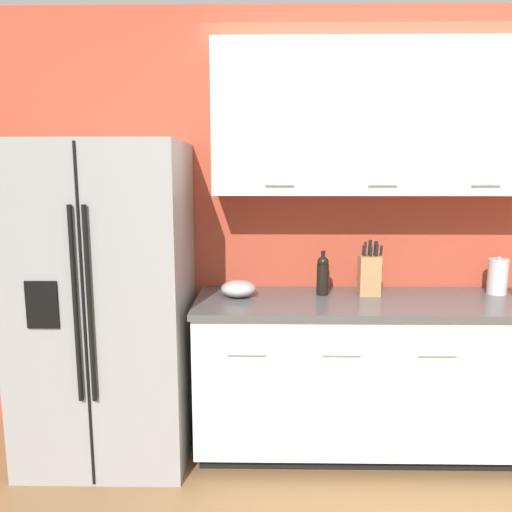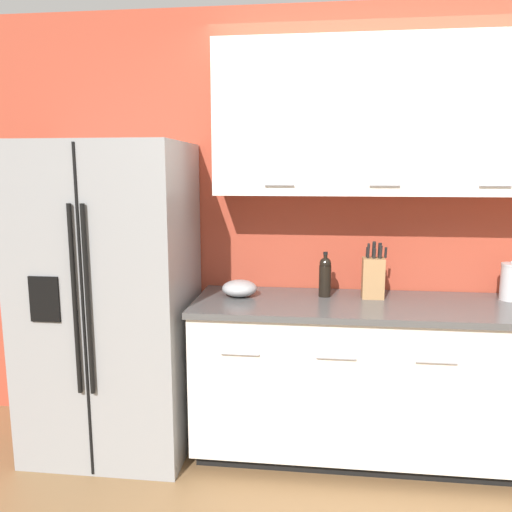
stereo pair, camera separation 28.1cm
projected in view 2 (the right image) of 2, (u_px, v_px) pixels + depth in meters
wall_back at (406, 200)px, 2.95m from camera, size 10.00×0.39×2.60m
counter_unit at (376, 379)px, 2.86m from camera, size 2.08×0.64×0.92m
refrigerator at (111, 300)px, 2.91m from camera, size 0.91×0.74×1.80m
knife_block at (373, 277)px, 2.86m from camera, size 0.14×0.10×0.33m
wine_bottle at (325, 276)px, 2.90m from camera, size 0.07×0.07×0.26m
steel_canister at (511, 282)px, 2.82m from camera, size 0.12×0.12×0.23m
mixing_bowl at (240, 288)px, 2.91m from camera, size 0.20×0.20×0.09m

